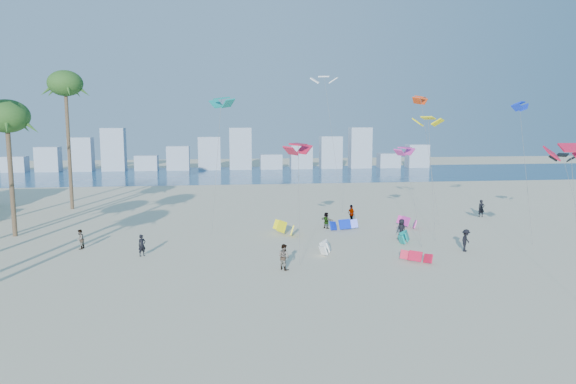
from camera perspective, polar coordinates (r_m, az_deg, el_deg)
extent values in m
plane|color=beige|center=(27.09, -2.24, -14.35)|extent=(220.00, 220.00, 0.00)
plane|color=navy|center=(97.54, -5.77, 1.89)|extent=(220.00, 220.00, 0.00)
imported|color=black|center=(41.24, -15.52, -5.58)|extent=(0.72, 0.68, 1.66)
imported|color=gray|center=(36.30, -0.45, -7.02)|extent=(1.06, 1.10, 1.78)
imported|color=black|center=(46.44, 12.18, -3.92)|extent=(0.97, 0.79, 1.72)
imported|color=gray|center=(52.58, 6.85, -2.36)|extent=(0.78, 1.15, 1.81)
imported|color=black|center=(43.35, 18.67, -4.99)|extent=(1.26, 1.26, 1.75)
imported|color=gray|center=(49.76, 4.16, -3.07)|extent=(1.23, 1.40, 1.53)
imported|color=black|center=(58.86, 20.18, -1.68)|extent=(0.68, 0.46, 1.82)
imported|color=gray|center=(44.97, -21.57, -4.78)|extent=(0.76, 0.89, 1.58)
cylinder|color=#595959|center=(38.31, 1.20, -1.20)|extent=(0.38, 3.51, 8.36)
cylinder|color=#595959|center=(47.86, 15.28, 1.54)|extent=(0.76, 4.44, 10.32)
cylinder|color=#595959|center=(45.92, 13.35, -0.31)|extent=(0.47, 6.01, 7.70)
cylinder|color=#595959|center=(47.84, -7.72, 2.82)|extent=(1.08, 2.39, 12.09)
cylinder|color=#595959|center=(53.77, 15.08, 3.35)|extent=(1.19, 3.10, 12.41)
cylinder|color=#595959|center=(53.19, 28.45, -0.34)|extent=(0.08, 3.89, 6.97)
cylinder|color=#595959|center=(59.67, 4.90, 5.30)|extent=(1.37, 4.61, 15.05)
cylinder|color=#595959|center=(48.99, 24.32, 2.00)|extent=(0.74, 4.49, 11.58)
cylinder|color=#595959|center=(34.74, 28.72, -2.99)|extent=(1.04, 3.50, 8.55)
cylinder|color=brown|center=(51.60, -27.77, 1.44)|extent=(0.40, 0.40, 10.47)
ellipsoid|color=#2A521D|center=(51.36, -28.15, 7.25)|extent=(3.80, 3.80, 2.85)
cylinder|color=brown|center=(64.42, -22.62, 4.50)|extent=(0.40, 0.40, 14.13)
ellipsoid|color=#2A521D|center=(64.45, -22.96, 10.78)|extent=(3.80, 3.80, 2.85)
cube|color=#9EADBF|center=(114.54, -27.43, 2.69)|extent=(4.40, 3.00, 3.00)
cube|color=#9EADBF|center=(112.46, -24.50, 3.24)|extent=(4.40, 3.00, 4.80)
cube|color=#9EADBF|center=(110.69, -21.46, 3.81)|extent=(4.40, 3.00, 6.60)
cube|color=#9EADBF|center=(109.26, -18.32, 4.39)|extent=(4.40, 3.00, 8.40)
cube|color=#9EADBF|center=(108.41, -15.04, 3.06)|extent=(4.40, 3.00, 3.00)
cube|color=#9EADBF|center=(107.64, -11.79, 3.61)|extent=(4.40, 3.00, 4.80)
cube|color=#9EADBF|center=(107.24, -8.49, 4.16)|extent=(4.40, 3.00, 6.60)
cube|color=#9EADBF|center=(107.21, -5.17, 4.70)|extent=(4.40, 3.00, 8.40)
cube|color=#9EADBF|center=(107.77, -1.86, 3.30)|extent=(4.40, 3.00, 3.00)
cube|color=#9EADBF|center=(108.43, 1.41, 3.81)|extent=(4.40, 3.00, 4.80)
cube|color=#9EADBF|center=(109.45, 4.64, 4.30)|extent=(4.40, 3.00, 6.60)
cube|color=#9EADBF|center=(110.81, 7.80, 4.76)|extent=(4.40, 3.00, 8.40)
cube|color=#9EADBF|center=(112.73, 10.82, 3.37)|extent=(4.40, 3.00, 3.00)
cube|color=#9EADBF|center=(114.71, 13.79, 3.81)|extent=(4.40, 3.00, 4.80)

